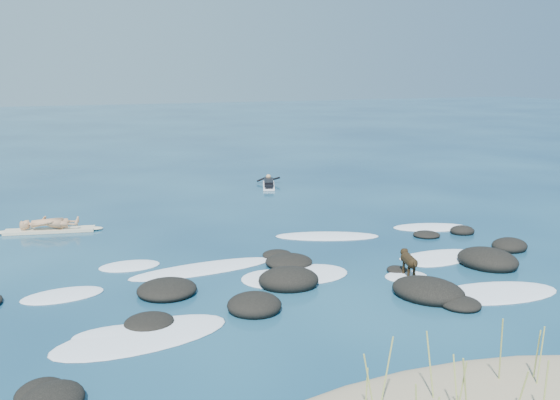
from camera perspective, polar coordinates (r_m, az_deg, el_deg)
name	(u,v)px	position (r m, az deg, el deg)	size (l,w,h in m)	color
ground	(271,270)	(16.06, -0.83, -6.39)	(160.00, 160.00, 0.00)	#0A2642
dune_grass	(460,386)	(9.54, 16.16, -15.99)	(3.16, 1.60, 1.23)	#A0AC53
reef_rocks	(333,283)	(14.80, 4.91, -7.58)	(15.15, 7.36, 0.60)	black
breaking_foam	(304,275)	(15.65, 2.23, -6.87)	(13.78, 7.93, 0.12)	white
standing_surfer_rig	(48,209)	(20.84, -20.45, -0.79)	(3.26, 1.10, 1.86)	beige
paddling_surfer_rig	(269,183)	(27.28, -1.04, 1.53)	(1.40, 2.36, 0.42)	white
dog	(408,260)	(15.66, 11.67, -5.40)	(0.45, 1.05, 0.68)	black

